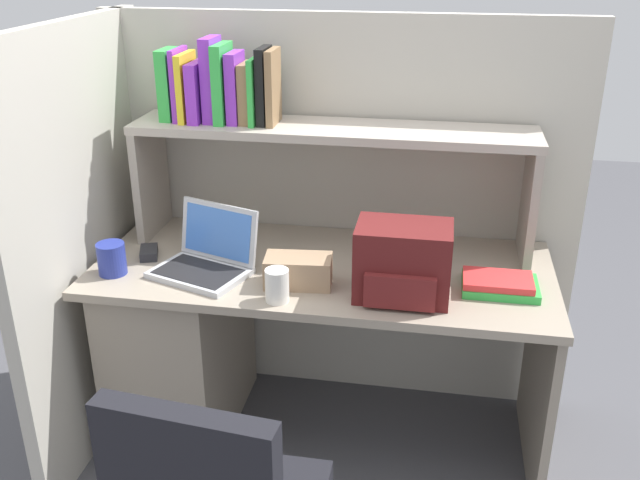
{
  "coord_description": "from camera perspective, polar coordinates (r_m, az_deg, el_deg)",
  "views": [
    {
      "loc": [
        0.38,
        -2.21,
        1.8
      ],
      "look_at": [
        0.0,
        -0.05,
        0.85
      ],
      "focal_mm": 39.74,
      "sensor_mm": 36.0,
      "label": 1
    }
  ],
  "objects": [
    {
      "name": "overhead_hutch",
      "position": [
        2.55,
        0.99,
        7.01
      ],
      "size": [
        1.44,
        0.28,
        0.45
      ],
      "color": "gray",
      "rests_on": "desk"
    },
    {
      "name": "snack_canister",
      "position": [
        2.51,
        -16.43,
        -1.45
      ],
      "size": [
        0.1,
        0.1,
        0.11
      ],
      "primitive_type": "cylinder",
      "color": "navy",
      "rests_on": "desk"
    },
    {
      "name": "cubicle_partition_rear",
      "position": [
        2.82,
        1.53,
        2.03
      ],
      "size": [
        1.84,
        0.05,
        1.55
      ],
      "primitive_type": "cube",
      "color": "#B2ADA0",
      "rests_on": "ground_plane"
    },
    {
      "name": "cubicle_partition_left",
      "position": [
        2.69,
        -18.1,
        -0.2
      ],
      "size": [
        0.05,
        1.06,
        1.55
      ],
      "primitive_type": "cube",
      "color": "#B2ADA0",
      "rests_on": "ground_plane"
    },
    {
      "name": "paper_cup",
      "position": [
        2.24,
        -3.48,
        -3.67
      ],
      "size": [
        0.08,
        0.08,
        0.11
      ],
      "primitive_type": "cylinder",
      "color": "white",
      "rests_on": "desk"
    },
    {
      "name": "laptop",
      "position": [
        2.46,
        -9.1,
        -1.42
      ],
      "size": [
        0.37,
        0.34,
        0.22
      ],
      "color": "#B7BABF",
      "rests_on": "desk"
    },
    {
      "name": "computer_mouse",
      "position": [
        2.62,
        -13.61,
        -0.99
      ],
      "size": [
        0.09,
        0.12,
        0.03
      ],
      "primitive_type": "cube",
      "rotation": [
        0.0,
        0.0,
        0.34
      ],
      "color": "#262628",
      "rests_on": "desk"
    },
    {
      "name": "desk",
      "position": [
        2.73,
        -7.96,
        -7.62
      ],
      "size": [
        1.6,
        0.7,
        0.73
      ],
      "color": "gray",
      "rests_on": "ground_plane"
    },
    {
      "name": "desk_book_stack",
      "position": [
        2.38,
        14.23,
        -3.45
      ],
      "size": [
        0.24,
        0.18,
        0.05
      ],
      "color": "green",
      "rests_on": "desk"
    },
    {
      "name": "backpack",
      "position": [
        2.25,
        6.68,
        -1.83
      ],
      "size": [
        0.3,
        0.23,
        0.24
      ],
      "color": "#591919",
      "rests_on": "desk"
    },
    {
      "name": "tissue_box",
      "position": [
        2.34,
        -1.76,
        -2.5
      ],
      "size": [
        0.23,
        0.14,
        0.1
      ],
      "primitive_type": "cube",
      "rotation": [
        0.0,
        0.0,
        0.1
      ],
      "color": "#9E7F60",
      "rests_on": "desk"
    },
    {
      "name": "reference_books_on_shelf",
      "position": [
        2.59,
        -8.09,
        12.16
      ],
      "size": [
        0.42,
        0.18,
        0.29
      ],
      "color": "green",
      "rests_on": "overhead_hutch"
    },
    {
      "name": "ground_plane",
      "position": [
        2.88,
        0.18,
        -15.3
      ],
      "size": [
        8.0,
        8.0,
        0.0
      ],
      "primitive_type": "plane",
      "color": "#4C4C51"
    }
  ]
}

